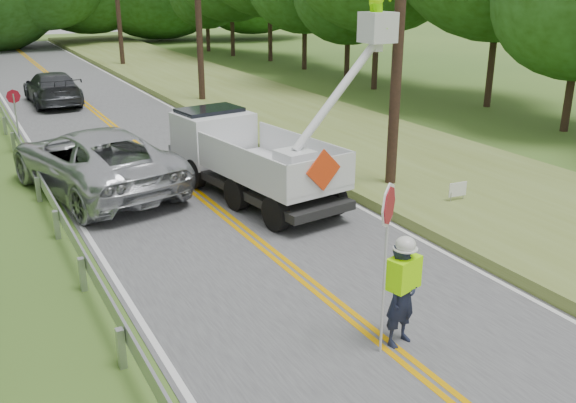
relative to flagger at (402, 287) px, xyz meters
name	(u,v)px	position (x,y,z in m)	size (l,w,h in m)	color
road	(170,171)	(-0.22, 11.56, -1.06)	(7.20, 96.00, 0.03)	#464648
guardrail	(31,165)	(-4.24, 12.46, -0.52)	(0.18, 48.00, 0.77)	#A0A3A7
tall_grass_verge	(353,141)	(6.88, 11.56, -0.92)	(7.00, 96.00, 0.30)	olive
flagger	(402,287)	(0.00, 0.00, 0.00)	(1.12, 0.60, 2.96)	#191E33
bucket_truck	(249,143)	(1.24, 8.59, 0.38)	(4.82, 6.48, 6.24)	black
suv_silver	(94,160)	(-2.69, 10.69, -0.13)	(3.08, 6.68, 1.86)	#B8BBC0
suv_darkgrey	(52,88)	(-1.58, 25.20, -0.27)	(2.20, 5.41, 1.57)	#313438
stop_sign_permanent	(16,112)	(-4.14, 16.15, 0.42)	(0.48, 0.09, 2.28)	#A0A3A7
yard_sign	(458,190)	(5.40, 4.46, -0.50)	(0.55, 0.08, 0.79)	white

